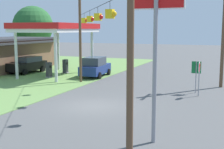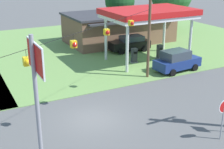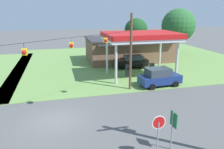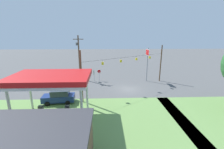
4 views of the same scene
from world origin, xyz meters
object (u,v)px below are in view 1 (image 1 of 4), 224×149
Objects in this scene: fuel_pump_near at (49,70)px; car_at_pumps_front at (95,67)px; stop_sign_roadside at (199,71)px; utility_pole_main at (224,22)px; gas_station_canopy at (57,29)px; gas_station_store at (1,54)px; fuel_pump_far at (65,67)px; car_at_pumps_rear at (28,65)px; stop_sign_overhead at (156,21)px; tree_far_back at (33,26)px; route_sign at (196,71)px.

car_at_pumps_front reaches higher than fuel_pump_near.
stop_sign_roadside is 0.26× the size of utility_pole_main.
car_at_pumps_front is 0.48× the size of utility_pole_main.
car_at_pumps_front is (0.63, -4.03, -3.83)m from gas_station_canopy.
fuel_pump_far is (0.13, -8.73, -1.16)m from gas_station_store.
car_at_pumps_rear is at bearing 85.75° from gas_station_canopy.
utility_pole_main is (-1.94, -16.14, 4.66)m from fuel_pump_far.
utility_pole_main is (14.59, -1.86, 0.24)m from stop_sign_overhead.
fuel_pump_far is at bearing 72.05° from car_at_pumps_front.
tree_far_back reaches higher than car_at_pumps_rear.
utility_pole_main is (-1.82, -24.87, 3.50)m from gas_station_store.
route_sign is (-3.96, -18.54, 0.77)m from car_at_pumps_rear.
tree_far_back is at bearing -121.95° from stop_sign_roadside.
tree_far_back is at bearing 44.13° from stop_sign_overhead.
gas_station_store is at bearing 54.52° from stop_sign_overhead.
tree_far_back is at bearing 48.78° from fuel_pump_far.
stop_sign_overhead is at bearing -151.43° from car_at_pumps_front.
stop_sign_overhead is at bearing 54.21° from car_at_pumps_rear.
fuel_pump_far is 16.92m from utility_pole_main.
car_at_pumps_front is at bearing -93.66° from gas_station_store.
stop_sign_overhead reaches higher than stop_sign_roadside.
route_sign is at bearing 81.95° from car_at_pumps_rear.
route_sign is (-3.66, -14.52, -3.14)m from gas_station_canopy.
gas_station_canopy is 4.42m from fuel_pump_near.
stop_sign_roadside is at bearing -3.27° from stop_sign_overhead.
car_at_pumps_rear is 1.89× the size of stop_sign_roadside.
route_sign reaches higher than fuel_pump_near.
car_at_pumps_front is 11.36m from route_sign.
route_sign is (-4.29, -10.49, 0.69)m from car_at_pumps_front.
fuel_pump_near is 0.19× the size of tree_far_back.
car_at_pumps_rear is at bearing -104.98° from stop_sign_roadside.
fuel_pump_near is at bearing 180.00° from fuel_pump_far.
route_sign is at bearing -102.40° from gas_station_store.
gas_station_store is at bearing -164.19° from tree_far_back.
car_at_pumps_front is at bearing 67.73° from route_sign.
fuel_pump_far is at bearing 0.00° from fuel_pump_near.
gas_station_canopy is 0.91× the size of utility_pole_main.
car_at_pumps_front is 12.92m from utility_pole_main.
gas_station_canopy is 9.33m from gas_station_store.
route_sign is (-2.08, -14.52, 0.98)m from fuel_pump_near.
utility_pole_main is at bearing -26.27° from route_sign.
stop_sign_overhead is at bearing -139.17° from fuel_pump_far.
stop_sign_roadside is 31.45m from tree_far_back.
utility_pole_main is at bearing -94.18° from gas_station_store.
gas_station_store is 11.25m from tree_far_back.
stop_sign_overhead is (-16.53, -14.29, 4.43)m from fuel_pump_far.
car_at_pumps_rear is at bearing 50.20° from stop_sign_overhead.
gas_station_canopy reaches higher than car_at_pumps_rear.
stop_sign_roadside is at bearing -107.73° from gas_station_canopy.
gas_station_canopy is at bearing 88.70° from utility_pole_main.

